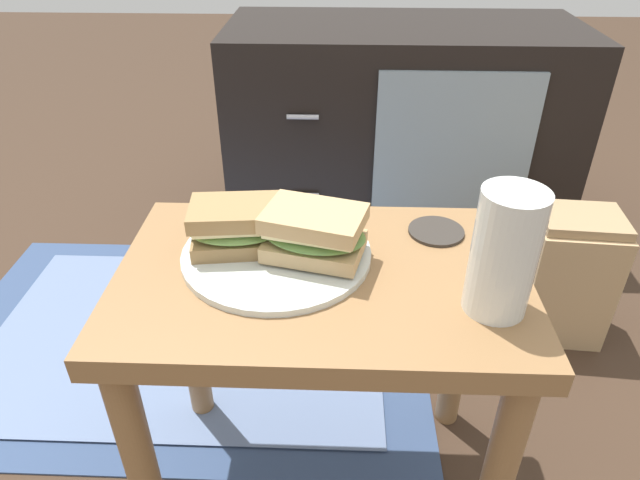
# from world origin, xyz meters

# --- Properties ---
(ground_plane) EXTENTS (8.00, 8.00, 0.00)m
(ground_plane) POSITION_xyz_m (0.00, 0.00, 0.00)
(ground_plane) COLOR #3D2B1E
(side_table) EXTENTS (0.56, 0.36, 0.46)m
(side_table) POSITION_xyz_m (0.00, 0.00, 0.37)
(side_table) COLOR olive
(side_table) RESTS_ON ground
(tv_cabinet) EXTENTS (0.96, 0.46, 0.58)m
(tv_cabinet) POSITION_xyz_m (0.19, 0.95, 0.29)
(tv_cabinet) COLOR black
(tv_cabinet) RESTS_ON ground
(area_rug) EXTENTS (1.10, 0.75, 0.01)m
(area_rug) POSITION_xyz_m (-0.33, 0.36, 0.00)
(area_rug) COLOR #384C72
(area_rug) RESTS_ON ground
(plate) EXTENTS (0.27, 0.27, 0.01)m
(plate) POSITION_xyz_m (-0.06, 0.03, 0.47)
(plate) COLOR silver
(plate) RESTS_ON side_table
(sandwich_front) EXTENTS (0.15, 0.11, 0.07)m
(sandwich_front) POSITION_xyz_m (-0.12, 0.04, 0.50)
(sandwich_front) COLOR #9E7A4C
(sandwich_front) RESTS_ON plate
(sandwich_back) EXTENTS (0.16, 0.13, 0.07)m
(sandwich_back) POSITION_xyz_m (-0.01, 0.02, 0.51)
(sandwich_back) COLOR tan
(sandwich_back) RESTS_ON plate
(beer_glass) EXTENTS (0.08, 0.08, 0.16)m
(beer_glass) POSITION_xyz_m (0.22, -0.07, 0.54)
(beer_glass) COLOR silver
(beer_glass) RESTS_ON side_table
(coaster) EXTENTS (0.08, 0.08, 0.01)m
(coaster) POSITION_xyz_m (0.17, 0.10, 0.46)
(coaster) COLOR #332D28
(coaster) RESTS_ON side_table
(paper_bag) EXTENTS (0.19, 0.17, 0.31)m
(paper_bag) POSITION_xyz_m (0.54, 0.42, 0.15)
(paper_bag) COLOR tan
(paper_bag) RESTS_ON ground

